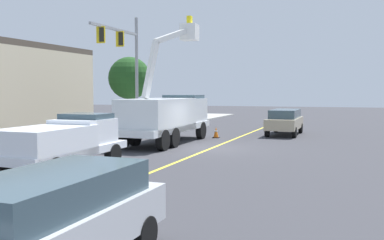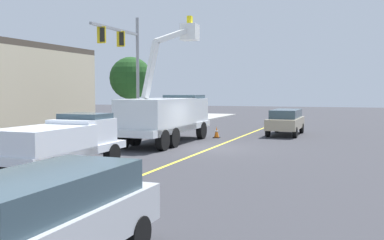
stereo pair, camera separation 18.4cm
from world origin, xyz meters
name	(u,v)px [view 1 (the left image)]	position (x,y,z in m)	size (l,w,h in m)	color
ground	(212,148)	(0.00, 0.00, 0.00)	(120.00, 120.00, 0.00)	#38383D
sidewalk_far_side	(70,140)	(0.55, 8.69, 0.06)	(60.00, 3.60, 0.12)	#9E9E99
lane_centre_stripe	(212,148)	(0.00, 0.00, 0.00)	(50.00, 0.16, 0.01)	yellow
utility_bucket_truck	(167,114)	(1.43, 2.98, 1.62)	(8.34, 3.11, 7.14)	silver
service_pickup_truck	(64,141)	(-7.83, 3.58, 1.12)	(5.72, 2.47, 2.06)	white
passing_minivan	(285,120)	(8.06, -2.98, 0.97)	(4.91, 2.20, 1.69)	tan
trailing_sedan	(48,219)	(-15.94, -1.47, 0.97)	(4.91, 2.20, 1.69)	silver
traffic_cone_leading	(52,180)	(-10.83, 2.02, 0.38)	(0.40, 0.40, 0.76)	black
traffic_cone_mid_front	(216,132)	(4.89, 0.97, 0.34)	(0.40, 0.40, 0.69)	black
traffic_signal_mast	(126,56)	(5.38, 7.37, 5.29)	(5.87, 0.71, 8.07)	gray
street_tree_right	(130,78)	(10.12, 9.30, 3.92)	(3.35, 3.35, 5.61)	brown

